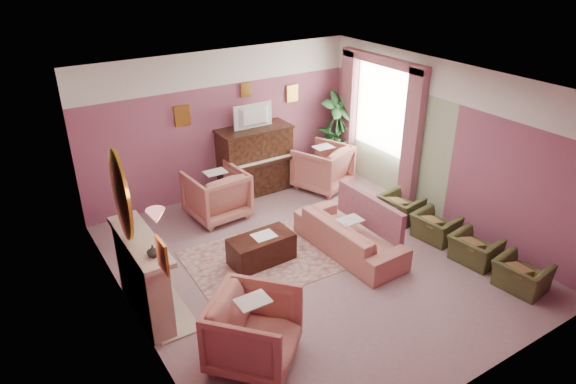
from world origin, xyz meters
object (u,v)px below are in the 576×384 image
floral_armchair_right (323,165)px  floral_armchair_left (217,192)px  side_table (329,158)px  olive_chair_c (436,223)px  television (255,115)px  floral_armchair_front (254,327)px  olive_chair_a (522,271)px  olive_chair_b (476,245)px  coffee_table (261,249)px  olive_chair_d (401,204)px  sofa (350,229)px  piano (255,161)px

floral_armchair_right → floral_armchair_left: bearing=178.9°
side_table → olive_chair_c: bearing=-92.5°
television → floral_armchair_front: size_ratio=0.80×
olive_chair_a → olive_chair_b: same height
olive_chair_b → television: bearing=112.0°
coffee_table → olive_chair_b: size_ratio=1.44×
olive_chair_d → olive_chair_c: bearing=-90.0°
olive_chair_d → olive_chair_b: bearing=-90.0°
floral_armchair_right → olive_chair_d: size_ratio=1.43×
sofa → olive_chair_b: bearing=-41.9°
floral_armchair_left → floral_armchair_front: 3.68m
floral_armchair_left → olive_chair_b: floral_armchair_left is taller
television → side_table: (1.76, -0.06, -1.25)m
coffee_table → floral_armchair_right: bearing=34.9°
coffee_table → olive_chair_b: bearing=-32.8°
piano → sofa: bearing=-86.5°
olive_chair_a → olive_chair_d: bearing=90.0°
olive_chair_a → olive_chair_d: size_ratio=1.00×
floral_armchair_left → olive_chair_a: size_ratio=1.43×
floral_armchair_left → floral_armchair_right: 2.32m
piano → floral_armchair_front: size_ratio=1.41×
floral_armchair_left → olive_chair_c: (2.73, -2.68, -0.20)m
piano → coffee_table: size_ratio=1.40×
olive_chair_c → sofa: bearing=161.6°
piano → floral_armchair_right: piano is taller
floral_armchair_right → olive_chair_d: bearing=-77.1°
olive_chair_d → floral_armchair_right: bearing=102.9°
floral_armchair_right → sofa: bearing=-115.7°
olive_chair_b → side_table: bearing=88.0°
floral_armchair_left → olive_chair_a: 5.12m
coffee_table → side_table: size_ratio=1.43×
olive_chair_a → olive_chair_c: size_ratio=1.00×
olive_chair_d → side_table: side_table is taller
sofa → floral_armchair_left: 2.55m
floral_armchair_left → olive_chair_d: floral_armchair_left is taller
floral_armchair_left → olive_chair_d: size_ratio=1.43×
coffee_table → sofa: sofa is taller
sofa → coffee_table: bearing=159.7°
coffee_table → television: bearing=62.1°
olive_chair_c → olive_chair_a: bearing=-90.0°
side_table → floral_armchair_right: bearing=-137.7°
piano → coffee_table: bearing=-117.4°
side_table → floral_armchair_left: bearing=-170.9°
coffee_table → sofa: size_ratio=0.50×
television → coffee_table: (-1.17, -2.22, -1.38)m
olive_chair_a → coffee_table: bearing=136.9°
floral_armchair_front → olive_chair_d: floral_armchair_front is taller
olive_chair_c → piano: bearing=116.5°
piano → olive_chair_c: (1.62, -3.24, -0.35)m
coffee_table → floral_armchair_front: (-1.12, -1.78, 0.27)m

